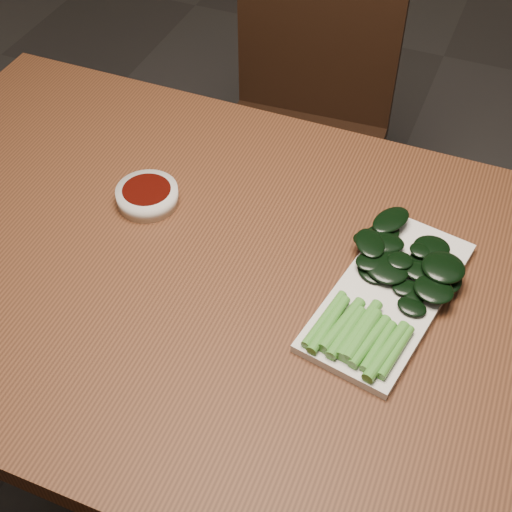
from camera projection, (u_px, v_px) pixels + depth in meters
name	position (u px, v px, depth m)	size (l,w,h in m)	color
ground	(259.00, 497.00, 1.62)	(6.00, 6.00, 0.00)	#2E2B2B
table	(260.00, 309.00, 1.12)	(1.40, 0.80, 0.75)	#4C2815
chair_far	(302.00, 124.00, 1.76)	(0.42, 0.42, 0.89)	black
sauce_bowl	(147.00, 196.00, 1.17)	(0.10, 0.10, 0.03)	silver
serving_plate	(389.00, 295.00, 1.04)	(0.20, 0.34, 0.01)	silver
gai_lan	(390.00, 285.00, 1.03)	(0.20, 0.33, 0.03)	#488E31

